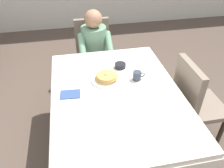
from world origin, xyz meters
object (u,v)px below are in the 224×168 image
object	(u,v)px
dining_table_main	(116,100)
cup_coffee	(137,76)
breakfast_stack	(106,77)
bowl_butter	(120,66)
chair_right_side	(194,99)
diner_person	(95,47)
plate_breakfast	(106,80)
chair_diner	(94,51)
spoon_near_edge	(111,103)
fork_left_of_plate	(86,84)
knife_right_of_plate	(127,79)

from	to	relation	value
dining_table_main	cup_coffee	world-z (taller)	cup_coffee
breakfast_stack	bowl_butter	world-z (taller)	breakfast_stack
chair_right_side	diner_person	bearing A→B (deg)	-140.87
dining_table_main	plate_breakfast	size ratio (longest dim) A/B	5.44
chair_diner	dining_table_main	bearing A→B (deg)	92.66
chair_diner	plate_breakfast	bearing A→B (deg)	89.99
bowl_butter	spoon_near_edge	world-z (taller)	bowl_butter
dining_table_main	chair_right_side	xyz separation A→B (m)	(0.77, 0.00, -0.12)
chair_diner	plate_breakfast	size ratio (longest dim) A/B	3.32
fork_left_of_plate	spoon_near_edge	distance (m)	0.35
chair_diner	knife_right_of_plate	size ratio (longest dim) A/B	4.65
spoon_near_edge	chair_right_side	bearing A→B (deg)	9.00
knife_right_of_plate	fork_left_of_plate	bearing A→B (deg)	86.55
chair_diner	fork_left_of_plate	world-z (taller)	chair_diner
diner_person	spoon_near_edge	distance (m)	1.15
breakfast_stack	spoon_near_edge	xyz separation A→B (m)	(-0.02, -0.32, -0.04)
knife_right_of_plate	chair_right_side	bearing A→B (deg)	-108.34
diner_person	cup_coffee	size ratio (longest dim) A/B	9.91
diner_person	bowl_butter	distance (m)	0.67
chair_right_side	plate_breakfast	size ratio (longest dim) A/B	3.32
chair_diner	diner_person	xyz separation A→B (m)	(-0.00, -0.16, 0.14)
diner_person	breakfast_stack	size ratio (longest dim) A/B	5.35
dining_table_main	breakfast_stack	xyz separation A→B (m)	(-0.05, 0.19, 0.13)
breakfast_stack	cup_coffee	xyz separation A→B (m)	(0.28, -0.04, 0.00)
plate_breakfast	breakfast_stack	distance (m)	0.03
dining_table_main	fork_left_of_plate	xyz separation A→B (m)	(-0.24, 0.17, 0.09)
dining_table_main	diner_person	bearing A→B (deg)	93.07
plate_breakfast	fork_left_of_plate	bearing A→B (deg)	-173.99
breakfast_stack	diner_person	bearing A→B (deg)	89.99
chair_right_side	fork_left_of_plate	bearing A→B (deg)	-99.45
chair_right_side	fork_left_of_plate	xyz separation A→B (m)	(-1.02, 0.17, 0.21)
chair_diner	cup_coffee	size ratio (longest dim) A/B	8.23
bowl_butter	fork_left_of_plate	xyz separation A→B (m)	(-0.36, -0.21, -0.02)
fork_left_of_plate	spoon_near_edge	world-z (taller)	same
diner_person	knife_right_of_plate	distance (m)	0.87
bowl_butter	breakfast_stack	bearing A→B (deg)	-132.19
dining_table_main	diner_person	size ratio (longest dim) A/B	1.36
diner_person	chair_right_side	xyz separation A→B (m)	(0.82, -1.01, -0.14)
cup_coffee	diner_person	bearing A→B (deg)	107.97
fork_left_of_plate	cup_coffee	bearing A→B (deg)	-90.45
cup_coffee	fork_left_of_plate	size ratio (longest dim) A/B	0.63
bowl_butter	dining_table_main	bearing A→B (deg)	-107.55
breakfast_stack	spoon_near_edge	distance (m)	0.32
chair_right_side	plate_breakfast	distance (m)	0.87
plate_breakfast	fork_left_of_plate	world-z (taller)	plate_breakfast
dining_table_main	bowl_butter	distance (m)	0.41
dining_table_main	breakfast_stack	bearing A→B (deg)	106.31
chair_diner	breakfast_stack	size ratio (longest dim) A/B	4.44
plate_breakfast	knife_right_of_plate	xyz separation A→B (m)	(0.19, -0.02, -0.01)
dining_table_main	plate_breakfast	distance (m)	0.22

